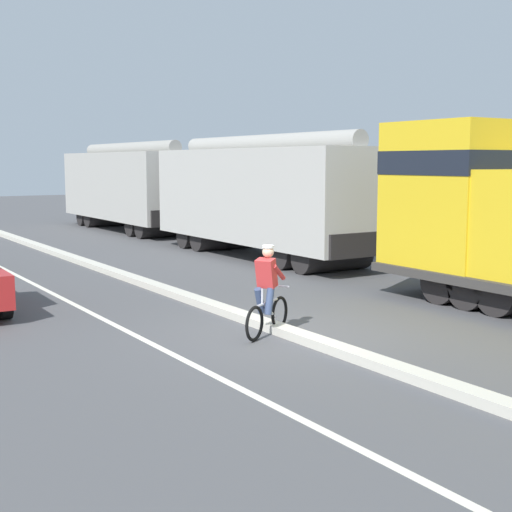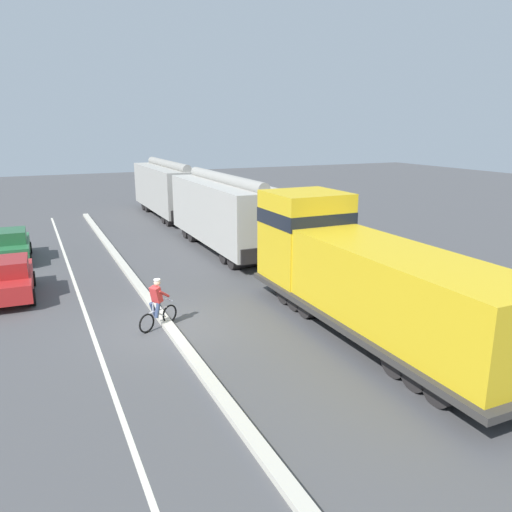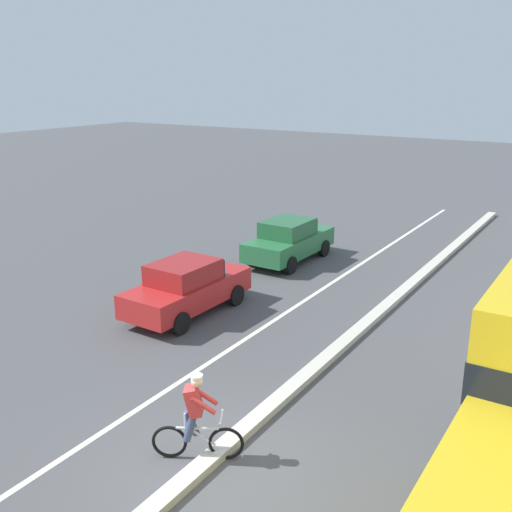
{
  "view_description": "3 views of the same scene",
  "coord_description": "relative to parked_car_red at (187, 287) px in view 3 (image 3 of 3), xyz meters",
  "views": [
    {
      "loc": [
        -7.61,
        -10.83,
        3.25
      ],
      "look_at": [
        -0.19,
        0.67,
        1.45
      ],
      "focal_mm": 50.0,
      "sensor_mm": 36.0,
      "label": 1
    },
    {
      "loc": [
        -3.87,
        -15.55,
        6.62
      ],
      "look_at": [
        3.41,
        0.27,
        2.08
      ],
      "focal_mm": 35.0,
      "sensor_mm": 36.0,
      "label": 2
    },
    {
      "loc": [
        5.73,
        -7.34,
        6.81
      ],
      "look_at": [
        -4.06,
        8.1,
        1.26
      ],
      "focal_mm": 42.0,
      "sensor_mm": 36.0,
      "label": 3
    }
  ],
  "objects": [
    {
      "name": "parked_car_green",
      "position": [
        -0.01,
        6.15,
        0.0
      ],
      "size": [
        1.89,
        4.23,
        1.62
      ],
      "color": "#286B3D",
      "rests_on": "ground"
    },
    {
      "name": "parked_car_red",
      "position": [
        0.0,
        0.0,
        0.0
      ],
      "size": [
        1.91,
        4.24,
        1.62
      ],
      "color": "red",
      "rests_on": "ground"
    },
    {
      "name": "lane_stripe",
      "position": [
        2.48,
        0.41,
        -0.81
      ],
      "size": [
        0.14,
        36.0,
        0.01
      ],
      "primitive_type": "cube",
      "color": "silver",
      "rests_on": "ground"
    },
    {
      "name": "ground_plane",
      "position": [
        4.88,
        -5.59,
        -0.82
      ],
      "size": [
        120.0,
        120.0,
        0.0
      ],
      "primitive_type": "plane",
      "color": "#4C4C4F"
    },
    {
      "name": "median_curb",
      "position": [
        4.88,
        0.41,
        -0.74
      ],
      "size": [
        0.36,
        36.0,
        0.16
      ],
      "primitive_type": "cube",
      "color": "beige",
      "rests_on": "ground"
    },
    {
      "name": "cyclist",
      "position": [
        4.58,
        -5.46,
        0.0
      ],
      "size": [
        1.52,
        0.9,
        1.71
      ],
      "color": "black",
      "rests_on": "ground"
    }
  ]
}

